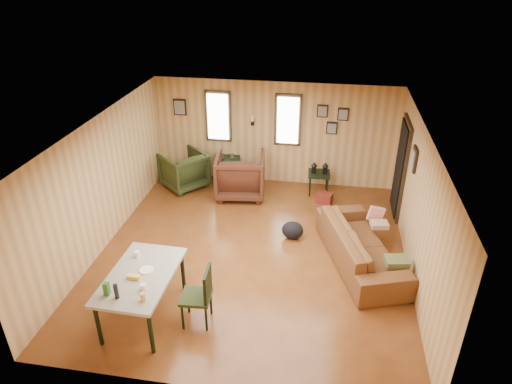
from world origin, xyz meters
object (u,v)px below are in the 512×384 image
recliner_brown (240,173)px  end_table (228,166)px  sofa (362,240)px  dining_table (140,279)px  recliner_green (184,168)px  side_table (319,172)px

recliner_brown → end_table: 0.73m
sofa → dining_table: 3.77m
recliner_green → dining_table: bearing=50.5°
sofa → side_table: size_ratio=3.12×
dining_table → recliner_green: bearing=100.8°
recliner_brown → recliner_green: bearing=-15.4°
recliner_green → side_table: size_ratio=1.21×
recliner_brown → end_table: size_ratio=1.46×
recliner_brown → dining_table: (-0.67, -4.04, 0.16)m
recliner_green → dining_table: size_ratio=0.60×
recliner_brown → dining_table: size_ratio=0.71×
sofa → recliner_green: bearing=40.6°
recliner_brown → side_table: bearing=-174.6°
dining_table → end_table: bearing=88.3°
recliner_brown → side_table: recliner_brown is taller
recliner_green → end_table: recliner_green is taller
sofa → end_table: bearing=29.0°
sofa → recliner_brown: 3.34m
end_table → sofa: bearing=-42.3°
side_table → recliner_green: bearing=-176.5°
sofa → end_table: 4.03m
side_table → sofa: bearing=-71.6°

